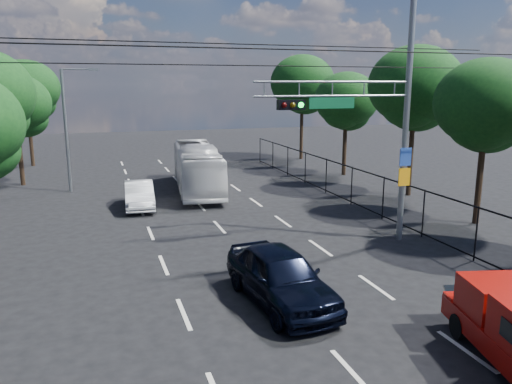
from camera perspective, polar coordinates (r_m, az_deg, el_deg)
name	(u,v)px	position (r m, az deg, el deg)	size (l,w,h in m)	color
ground	(353,373)	(11.74, 11.02, -19.68)	(120.00, 120.00, 0.00)	black
lane_markings	(209,216)	(23.99, -5.36, -2.73)	(6.12, 38.00, 0.01)	beige
signal_mast	(379,109)	(19.59, 13.92, 9.16)	(6.43, 0.39, 9.50)	slate
streetlight_left	(69,124)	(30.74, -20.63, 7.28)	(2.09, 0.22, 7.08)	slate
utility_wires	(238,53)	(18.21, -2.07, 15.57)	(22.00, 5.04, 0.74)	black
fence_right	(370,192)	(24.88, 12.90, -0.01)	(0.06, 34.03, 2.00)	black
tree_right_b	(486,110)	(24.03, 24.81, 8.46)	(4.50, 4.50, 7.31)	black
tree_right_c	(415,92)	(29.05, 17.70, 10.79)	(5.10, 5.10, 8.29)	black
tree_right_d	(346,104)	(34.82, 10.28, 9.85)	(4.32, 4.32, 7.02)	black
tree_right_e	(302,87)	(42.09, 5.33, 11.83)	(5.28, 5.28, 8.58)	black
tree_left_d	(16,109)	(33.96, -25.73, 8.57)	(4.20, 4.20, 6.83)	black
tree_left_e	(27,93)	(41.91, -24.74, 10.24)	(4.92, 4.92, 7.99)	black
navy_hatchback	(281,276)	(14.43, 2.83, -9.59)	(1.90, 4.72, 1.61)	black
white_bus	(197,168)	(29.64, -6.73, 2.77)	(2.27, 9.69, 2.70)	silver
white_van	(139,195)	(26.05, -13.19, -0.32)	(1.40, 4.01, 1.32)	white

